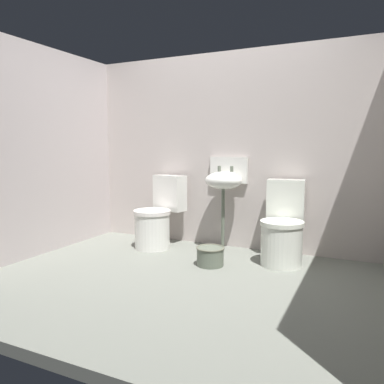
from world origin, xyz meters
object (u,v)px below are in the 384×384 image
Objects in this scene: sink at (224,180)px; bucket at (210,256)px; toilet_left at (158,218)px; toilet_right at (283,229)px.

bucket is (0.08, -0.57, -0.66)m from sink.
bucket is at bearing -81.97° from sink.
toilet_left is at bearing 154.26° from bucket.
toilet_left is 2.93× the size of bucket.
toilet_right is 0.79× the size of sink.
sink is (-0.67, 0.19, 0.43)m from toilet_right.
bucket is (-0.59, -0.38, -0.23)m from toilet_right.
sink reaches higher than bucket.
toilet_right is 0.74m from bucket.
sink is at bearing -153.77° from toilet_left.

